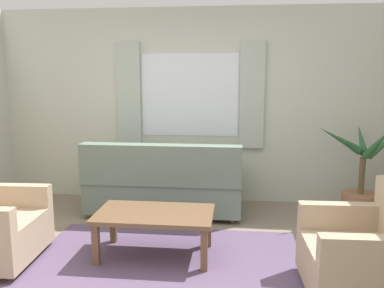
# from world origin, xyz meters

# --- Properties ---
(ground_plane) EXTENTS (6.24, 6.24, 0.00)m
(ground_plane) POSITION_xyz_m (0.00, 0.00, 0.00)
(ground_plane) COLOR gray
(wall_back) EXTENTS (5.32, 0.12, 2.60)m
(wall_back) POSITION_xyz_m (0.00, 2.26, 1.30)
(wall_back) COLOR beige
(wall_back) RESTS_ON ground_plane
(window_with_curtains) EXTENTS (1.98, 0.07, 1.40)m
(window_with_curtains) POSITION_xyz_m (0.00, 2.18, 1.45)
(window_with_curtains) COLOR white
(area_rug) EXTENTS (2.52, 2.10, 0.01)m
(area_rug) POSITION_xyz_m (0.00, 0.00, 0.01)
(area_rug) COLOR #604C6B
(area_rug) RESTS_ON ground_plane
(couch) EXTENTS (1.90, 0.82, 0.92)m
(couch) POSITION_xyz_m (-0.25, 1.55, 0.37)
(couch) COLOR slate
(couch) RESTS_ON ground_plane
(armchair_right) EXTENTS (0.85, 0.87, 0.88)m
(armchair_right) POSITION_xyz_m (1.66, -0.18, 0.35)
(armchair_right) COLOR tan
(armchair_right) RESTS_ON ground_plane
(coffee_table) EXTENTS (1.10, 0.64, 0.44)m
(coffee_table) POSITION_xyz_m (-0.12, 0.35, 0.38)
(coffee_table) COLOR brown
(coffee_table) RESTS_ON ground_plane
(potted_plant) EXTENTS (1.10, 1.18, 1.23)m
(potted_plant) POSITION_xyz_m (2.13, 1.68, 0.43)
(potted_plant) COLOR #9E6B4C
(potted_plant) RESTS_ON ground_plane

